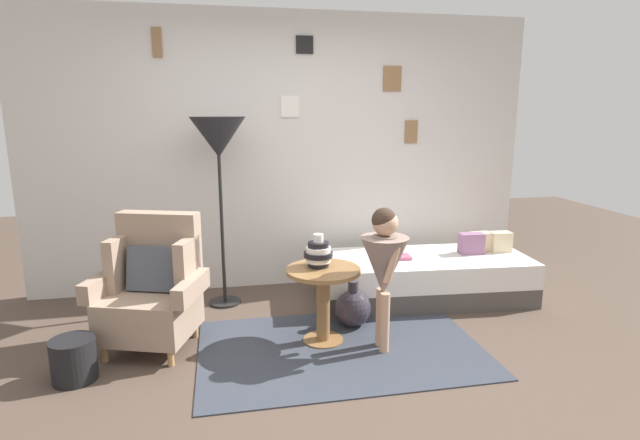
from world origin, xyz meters
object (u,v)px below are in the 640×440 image
(floor_lamp, at_px, (218,142))
(demijohn_near, at_px, (353,308))
(book_on_daybed, at_px, (398,257))
(armchair, at_px, (153,288))
(person_child, at_px, (384,262))
(magazine_basket, at_px, (74,360))
(daybed, at_px, (422,277))
(vase_striped, at_px, (318,253))
(side_table, at_px, (323,290))

(floor_lamp, height_order, demijohn_near, floor_lamp)
(book_on_daybed, bearing_deg, demijohn_near, -139.88)
(floor_lamp, bearing_deg, armchair, -124.85)
(person_child, height_order, magazine_basket, person_child)
(daybed, height_order, vase_striped, vase_striped)
(floor_lamp, distance_m, person_child, 1.76)
(vase_striped, xyz_separation_m, demijohn_near, (0.31, 0.17, -0.52))
(person_child, xyz_separation_m, demijohn_near, (-0.10, 0.44, -0.51))
(armchair, relative_size, demijohn_near, 2.56)
(armchair, xyz_separation_m, vase_striped, (1.20, -0.13, 0.23))
(armchair, distance_m, daybed, 2.37)
(armchair, relative_size, vase_striped, 3.93)
(book_on_daybed, xyz_separation_m, magazine_basket, (-2.51, -0.91, -0.28))
(person_child, xyz_separation_m, magazine_basket, (-2.07, -0.02, -0.53))
(daybed, bearing_deg, demijohn_near, -149.31)
(daybed, distance_m, side_table, 1.30)
(side_table, bearing_deg, floor_lamp, 127.72)
(side_table, relative_size, book_on_daybed, 2.60)
(magazine_basket, bearing_deg, demijohn_near, 13.12)
(demijohn_near, bearing_deg, person_child, -76.61)
(armchair, relative_size, person_child, 0.92)
(magazine_basket, bearing_deg, daybed, 18.56)
(daybed, relative_size, side_table, 3.40)
(floor_lamp, xyz_separation_m, person_child, (1.11, -1.13, -0.77))
(magazine_basket, bearing_deg, armchair, 42.79)
(side_table, xyz_separation_m, demijohn_near, (0.29, 0.23, -0.25))
(person_child, bearing_deg, daybed, 52.99)
(side_table, bearing_deg, vase_striped, 113.66)
(daybed, distance_m, book_on_daybed, 0.33)
(armchair, bearing_deg, person_child, -13.91)
(vase_striped, distance_m, floor_lamp, 1.35)
(vase_striped, relative_size, magazine_basket, 0.88)
(armchair, distance_m, person_child, 1.68)
(daybed, distance_m, magazine_basket, 2.91)
(side_table, relative_size, vase_striped, 2.32)
(book_on_daybed, distance_m, demijohn_near, 0.75)
(armchair, height_order, side_table, armchair)
(armchair, distance_m, vase_striped, 1.23)
(armchair, xyz_separation_m, demijohn_near, (1.51, 0.04, -0.29))
(vase_striped, xyz_separation_m, book_on_daybed, (0.85, 0.62, -0.26))
(floor_lamp, height_order, person_child, floor_lamp)
(book_on_daybed, relative_size, magazine_basket, 0.79)
(person_child, height_order, demijohn_near, person_child)
(book_on_daybed, relative_size, demijohn_near, 0.58)
(vase_striped, xyz_separation_m, floor_lamp, (-0.69, 0.87, 0.77))
(floor_lamp, bearing_deg, vase_striped, -51.49)
(demijohn_near, bearing_deg, magazine_basket, -166.88)
(armchair, height_order, book_on_daybed, armchair)
(floor_lamp, relative_size, book_on_daybed, 7.51)
(side_table, xyz_separation_m, floor_lamp, (-0.71, 0.92, 1.03))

